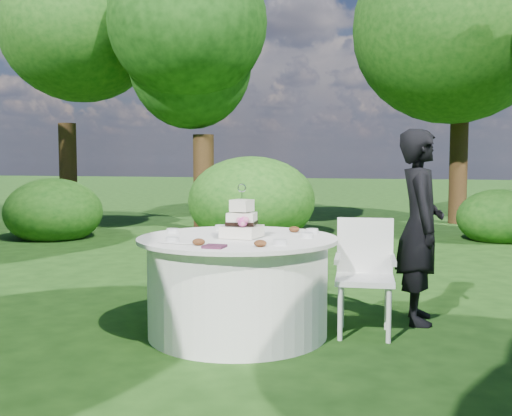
# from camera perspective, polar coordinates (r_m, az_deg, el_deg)

# --- Properties ---
(ground) EXTENTS (80.00, 80.00, 0.00)m
(ground) POSITION_cam_1_polar(r_m,az_deg,el_deg) (4.83, -1.75, -11.88)
(ground) COLOR #15340E
(ground) RESTS_ON ground
(napkins) EXTENTS (0.14, 0.14, 0.02)m
(napkins) POSITION_cam_1_polar(r_m,az_deg,el_deg) (4.10, -3.98, -3.67)
(napkins) COLOR #4B2038
(napkins) RESTS_ON table
(feather_plume) EXTENTS (0.48, 0.07, 0.01)m
(feather_plume) POSITION_cam_1_polar(r_m,az_deg,el_deg) (4.29, -6.63, -3.37)
(feather_plume) COLOR silver
(feather_plume) RESTS_ON table
(guest) EXTENTS (0.46, 0.64, 1.63)m
(guest) POSITION_cam_1_polar(r_m,az_deg,el_deg) (5.20, 15.35, -1.70)
(guest) COLOR black
(guest) RESTS_ON ground
(table) EXTENTS (1.56, 1.56, 0.77)m
(table) POSITION_cam_1_polar(r_m,az_deg,el_deg) (4.73, -1.76, -7.36)
(table) COLOR white
(table) RESTS_ON ground
(cake) EXTENTS (0.29, 0.30, 0.41)m
(cake) POSITION_cam_1_polar(r_m,az_deg,el_deg) (4.60, -1.35, -1.46)
(cake) COLOR white
(cake) RESTS_ON table
(chair) EXTENTS (0.50, 0.49, 0.90)m
(chair) POSITION_cam_1_polar(r_m,az_deg,el_deg) (4.83, 10.32, -5.59)
(chair) COLOR white
(chair) RESTS_ON ground
(votives) EXTENTS (1.21, 0.95, 0.04)m
(votives) POSITION_cam_1_polar(r_m,az_deg,el_deg) (4.69, -1.17, -2.49)
(votives) COLOR silver
(votives) RESTS_ON table
(petal_cups) EXTENTS (0.56, 1.03, 0.05)m
(petal_cups) POSITION_cam_1_polar(r_m,az_deg,el_deg) (4.43, -0.24, -2.84)
(petal_cups) COLOR #562D16
(petal_cups) RESTS_ON table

